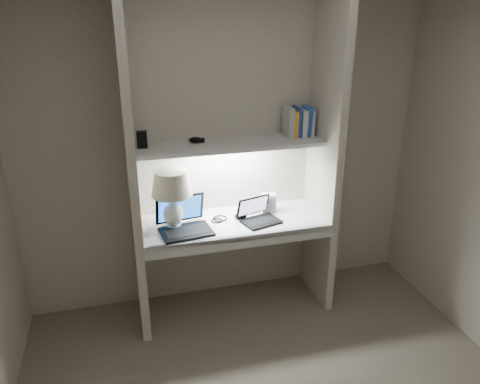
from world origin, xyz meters
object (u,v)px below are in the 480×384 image
object	(u,v)px
laptop_netbook	(258,216)
book_row	(299,122)
speaker	(269,203)
laptop_main	(184,223)
table_lamp	(172,190)

from	to	relation	value
laptop_netbook	book_row	size ratio (longest dim) A/B	1.45
speaker	book_row	world-z (taller)	book_row
speaker	laptop_main	bearing A→B (deg)	-157.82
laptop_netbook	speaker	distance (m)	0.20
laptop_main	table_lamp	bearing A→B (deg)	129.58
table_lamp	book_row	distance (m)	1.11
table_lamp	laptop_main	distance (m)	0.26
table_lamp	book_row	size ratio (longest dim) A/B	1.92
table_lamp	laptop_netbook	bearing A→B (deg)	-5.03
laptop_main	speaker	world-z (taller)	laptop_main
book_row	laptop_main	bearing A→B (deg)	-167.53
laptop_main	book_row	xyz separation A→B (m)	(0.96, 0.21, 0.65)
speaker	table_lamp	bearing A→B (deg)	-163.38
laptop_main	laptop_netbook	bearing A→B (deg)	-6.88
laptop_netbook	speaker	xyz separation A→B (m)	(0.14, 0.15, 0.03)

